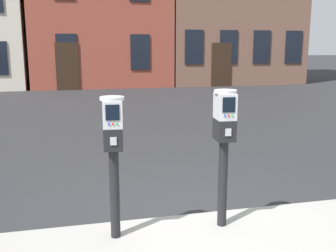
% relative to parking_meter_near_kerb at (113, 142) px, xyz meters
% --- Properties ---
extents(ground_plane, '(160.00, 160.00, 0.00)m').
position_rel_parking_meter_near_kerb_xyz_m(ground_plane, '(0.85, 0.12, -1.06)').
color(ground_plane, '#28282B').
extents(parking_meter_near_kerb, '(0.23, 0.26, 1.33)m').
position_rel_parking_meter_near_kerb_xyz_m(parking_meter_near_kerb, '(0.00, 0.00, 0.00)').
color(parking_meter_near_kerb, black).
rests_on(parking_meter_near_kerb, sidewalk_slab).
extents(parking_meter_twin_adjacent, '(0.23, 0.26, 1.36)m').
position_rel_parking_meter_near_kerb_xyz_m(parking_meter_twin_adjacent, '(1.06, 0.00, 0.02)').
color(parking_meter_twin_adjacent, black).
rests_on(parking_meter_twin_adjacent, sidewalk_slab).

